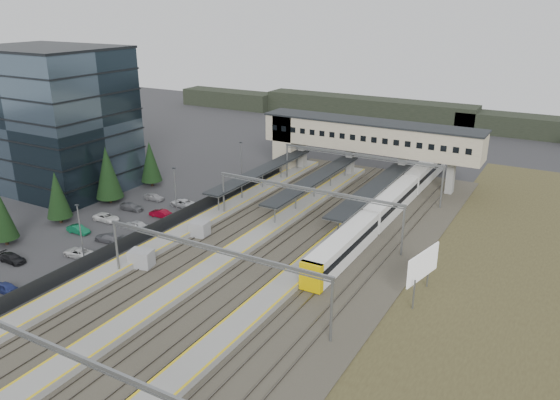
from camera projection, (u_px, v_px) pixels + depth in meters
The scene contains 16 objects.
ground at pixel (175, 254), 71.66m from camera, with size 220.00×220.00×0.00m, color #2B2B2D.
office_building at pixel (53, 119), 93.99m from camera, with size 24.30×18.30×24.30m.
conifer_row at pixel (34, 200), 77.05m from camera, with size 4.42×49.82×9.50m.
car_park at pixel (65, 247), 72.24m from camera, with size 10.63×44.58×1.28m.
lampposts at pixel (134, 210), 74.91m from camera, with size 0.50×53.25×8.07m.
fence at pixel (162, 225), 78.42m from camera, with size 0.08×90.00×2.00m.
relay_cabin_near at pixel (141, 259), 67.64m from camera, with size 3.22×2.69×2.32m.
relay_cabin_far at pixel (199, 229), 76.55m from camera, with size 2.76×2.41×2.28m.
rail_corridor at pixel (256, 253), 71.32m from camera, with size 34.00×90.00×0.92m.
canopies at pixel (315, 179), 89.14m from camera, with size 23.10×30.00×3.28m.
footbridge at pixel (355, 137), 99.70m from camera, with size 40.40×6.40×11.20m.
gantries at pixel (265, 221), 66.50m from camera, with size 28.40×62.28×7.17m.
train at pixel (391, 203), 84.22m from camera, with size 2.72×56.73×3.42m.
billboard at pixel (423, 266), 59.78m from camera, with size 1.57×6.52×5.76m.
scrub_east at pixel (556, 331), 54.87m from camera, with size 34.00×120.00×0.06m.
treeline_far at pixel (492, 123), 135.02m from camera, with size 170.00×19.00×7.00m.
Camera 1 is at (44.00, -49.65, 31.21)m, focal length 35.00 mm.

